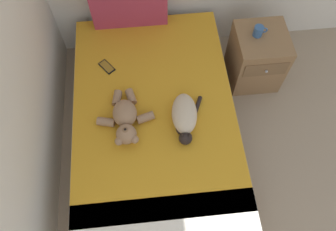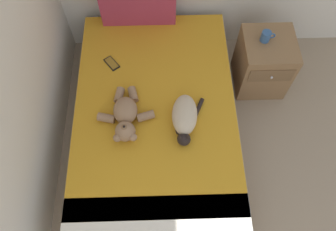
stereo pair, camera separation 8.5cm
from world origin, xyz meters
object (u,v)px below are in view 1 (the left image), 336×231
(nightstand, at_px, (257,58))
(bed, at_px, (155,123))
(teddy_bear, at_px, (125,119))
(cat, at_px, (185,116))
(mug, at_px, (259,31))
(cell_phone, at_px, (107,67))

(nightstand, bearing_deg, bed, -150.64)
(bed, height_order, teddy_bear, teddy_bear)
(cat, bearing_deg, mug, 44.76)
(bed, bearing_deg, cat, -28.73)
(mug, bearing_deg, cat, -135.24)
(teddy_bear, bearing_deg, bed, 25.16)
(mug, bearing_deg, nightstand, -29.18)
(bed, bearing_deg, mug, 32.07)
(cat, relative_size, cell_phone, 2.57)
(cat, xyz_separation_m, teddy_bear, (-0.44, 0.02, -0.00))
(cat, distance_m, cell_phone, 0.81)
(cell_phone, bearing_deg, teddy_bear, -75.65)
(bed, xyz_separation_m, nightstand, (0.99, 0.56, 0.05))
(nightstand, xyz_separation_m, mug, (-0.05, 0.03, 0.33))
(teddy_bear, height_order, nightstand, teddy_bear)
(cell_phone, xyz_separation_m, nightstand, (1.35, 0.11, -0.20))
(nightstand, bearing_deg, mug, 150.82)
(cell_phone, bearing_deg, bed, -50.86)
(cat, height_order, nightstand, cat)
(teddy_bear, relative_size, nightstand, 0.88)
(cat, bearing_deg, cell_phone, 135.87)
(cat, bearing_deg, nightstand, 41.47)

